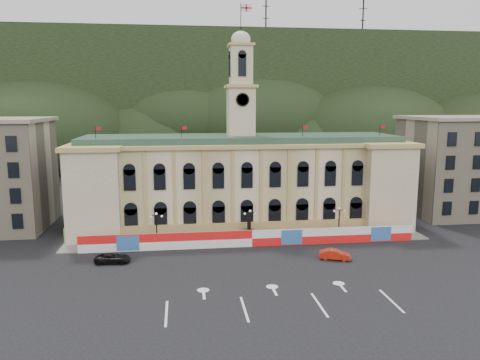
{
  "coord_description": "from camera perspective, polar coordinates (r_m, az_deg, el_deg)",
  "views": [
    {
      "loc": [
        -10.22,
        -51.12,
        21.08
      ],
      "look_at": [
        -1.41,
        18.0,
        9.56
      ],
      "focal_mm": 35.0,
      "sensor_mm": 36.0,
      "label": 1
    }
  ],
  "objects": [
    {
      "name": "pavement",
      "position": [
        72.73,
        1.14,
        -7.4
      ],
      "size": [
        56.0,
        5.5,
        0.16
      ],
      "primitive_type": "cube",
      "color": "slate",
      "rests_on": "ground"
    },
    {
      "name": "lamp_center",
      "position": [
        71.2,
        1.23,
        -5.27
      ],
      "size": [
        1.96,
        0.44,
        5.15
      ],
      "color": "black",
      "rests_on": "ground"
    },
    {
      "name": "lamp_right",
      "position": [
        74.51,
        11.98,
        -4.81
      ],
      "size": [
        1.96,
        0.44,
        5.15
      ],
      "color": "black",
      "rests_on": "ground"
    },
    {
      "name": "black_suv",
      "position": [
        65.34,
        -15.27,
        -9.18
      ],
      "size": [
        2.69,
        4.91,
        1.3
      ],
      "primitive_type": "imported",
      "rotation": [
        0.0,
        0.0,
        1.51
      ],
      "color": "black",
      "rests_on": "ground"
    },
    {
      "name": "ground",
      "position": [
        56.24,
        3.84,
        -12.65
      ],
      "size": [
        260.0,
        260.0,
        0.0
      ],
      "primitive_type": "plane",
      "color": "black",
      "rests_on": "ground"
    },
    {
      "name": "red_sedan",
      "position": [
        65.67,
        11.52,
        -8.89
      ],
      "size": [
        4.12,
        5.15,
        1.39
      ],
      "primitive_type": "imported",
      "rotation": [
        0.0,
        0.0,
        1.23
      ],
      "color": "red",
      "rests_on": "ground"
    },
    {
      "name": "side_building_right",
      "position": [
        98.51,
        25.52,
        1.62
      ],
      "size": [
        21.0,
        17.0,
        18.6
      ],
      "color": "#B6AA8C",
      "rests_on": "ground"
    },
    {
      "name": "hoarding_fence",
      "position": [
        69.86,
        1.51,
        -7.11
      ],
      "size": [
        50.0,
        0.44,
        2.5
      ],
      "color": "red",
      "rests_on": "ground"
    },
    {
      "name": "city_hall",
      "position": [
        80.51,
        0.13,
        -0.07
      ],
      "size": [
        56.2,
        17.6,
        37.1
      ],
      "color": "beige",
      "rests_on": "ground"
    },
    {
      "name": "lane_markings",
      "position": [
        51.73,
        4.94,
        -14.7
      ],
      "size": [
        26.0,
        10.0,
        0.02
      ],
      "primitive_type": null,
      "color": "white",
      "rests_on": "ground"
    },
    {
      "name": "hill_ridge",
      "position": [
        173.42,
        -3.92,
        8.84
      ],
      "size": [
        230.0,
        80.0,
        64.0
      ],
      "color": "black",
      "rests_on": "ground"
    },
    {
      "name": "lamp_left",
      "position": [
        70.56,
        -10.14,
        -5.55
      ],
      "size": [
        1.96,
        0.44,
        5.15
      ],
      "color": "black",
      "rests_on": "ground"
    },
    {
      "name": "statue",
      "position": [
        72.65,
        1.11,
        -6.51
      ],
      "size": [
        1.4,
        1.4,
        3.72
      ],
      "color": "#595651",
      "rests_on": "ground"
    }
  ]
}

